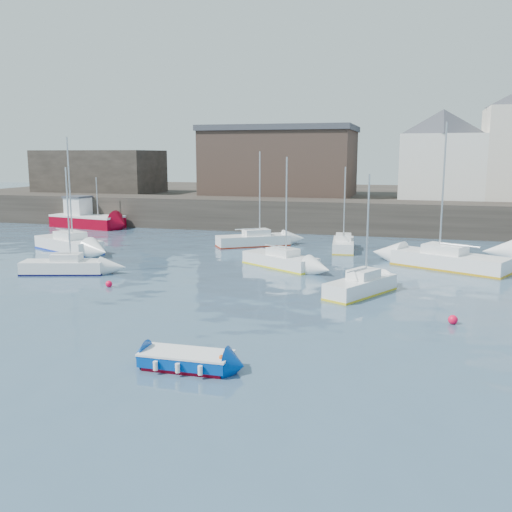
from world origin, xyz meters
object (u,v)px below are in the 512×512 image
(sailboat_h, at_px, (253,240))
(buoy_mid, at_px, (453,324))
(sailboat_a, at_px, (64,266))
(fishing_boat, at_px, (85,218))
(sailboat_c, at_px, (361,286))
(sailboat_f, at_px, (343,244))
(buoy_near, at_px, (109,287))
(sailboat_b, at_px, (280,260))
(buoy_far, at_px, (308,273))
(sailboat_d, at_px, (449,260))
(blue_dinghy, at_px, (186,359))
(sailboat_e, at_px, (69,244))

(sailboat_h, relative_size, buoy_mid, 18.08)
(sailboat_a, bearing_deg, fishing_boat, 119.09)
(sailboat_c, relative_size, sailboat_f, 0.99)
(sailboat_h, bearing_deg, buoy_near, -103.14)
(sailboat_b, bearing_deg, buoy_far, -34.34)
(fishing_boat, bearing_deg, buoy_near, -55.24)
(sailboat_f, bearing_deg, sailboat_c, -79.09)
(sailboat_d, bearing_deg, fishing_boat, 160.01)
(buoy_mid, bearing_deg, buoy_far, 132.21)
(blue_dinghy, bearing_deg, sailboat_d, 65.34)
(fishing_boat, bearing_deg, buoy_mid, -36.55)
(sailboat_e, relative_size, buoy_far, 25.00)
(blue_dinghy, relative_size, sailboat_h, 0.42)
(sailboat_e, bearing_deg, sailboat_h, 25.87)
(sailboat_e, height_order, sailboat_h, sailboat_e)
(sailboat_c, bearing_deg, sailboat_e, 161.15)
(blue_dinghy, relative_size, sailboat_e, 0.37)
(sailboat_b, relative_size, sailboat_f, 1.12)
(sailboat_b, relative_size, buoy_near, 19.25)
(sailboat_b, relative_size, buoy_mid, 17.16)
(sailboat_a, xyz_separation_m, buoy_near, (4.56, -2.45, -0.46))
(sailboat_b, height_order, buoy_far, sailboat_b)
(sailboat_c, distance_m, sailboat_d, 9.80)
(sailboat_b, relative_size, sailboat_h, 0.95)
(blue_dinghy, height_order, sailboat_b, sailboat_b)
(sailboat_e, height_order, buoy_far, sailboat_e)
(sailboat_f, relative_size, buoy_mid, 15.28)
(blue_dinghy, bearing_deg, sailboat_e, 131.93)
(sailboat_e, relative_size, buoy_mid, 20.58)
(blue_dinghy, xyz_separation_m, sailboat_e, (-18.17, 20.23, 0.22))
(sailboat_e, bearing_deg, buoy_far, -9.21)
(buoy_near, relative_size, buoy_mid, 0.89)
(fishing_boat, xyz_separation_m, sailboat_e, (6.93, -13.32, -0.42))
(sailboat_f, bearing_deg, fishing_boat, 165.39)
(blue_dinghy, distance_m, buoy_mid, 12.27)
(sailboat_b, xyz_separation_m, sailboat_c, (5.86, -6.16, 0.02))
(blue_dinghy, relative_size, fishing_boat, 0.40)
(sailboat_b, height_order, buoy_mid, sailboat_b)
(sailboat_b, bearing_deg, sailboat_a, -155.19)
(sailboat_d, xyz_separation_m, sailboat_f, (-7.54, 5.54, -0.12))
(sailboat_d, distance_m, sailboat_e, 27.79)
(sailboat_e, xyz_separation_m, sailboat_f, (20.24, 6.23, -0.11))
(buoy_mid, bearing_deg, sailboat_b, 134.53)
(fishing_boat, distance_m, sailboat_e, 15.02)
(sailboat_h, bearing_deg, sailboat_e, -154.13)
(sailboat_e, height_order, buoy_mid, sailboat_e)
(sailboat_c, bearing_deg, fishing_boat, 144.71)
(sailboat_c, xyz_separation_m, sailboat_h, (-10.00, 14.12, 0.01))
(buoy_mid, bearing_deg, sailboat_f, 111.22)
(sailboat_e, xyz_separation_m, buoy_far, (19.20, -3.11, -0.56))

